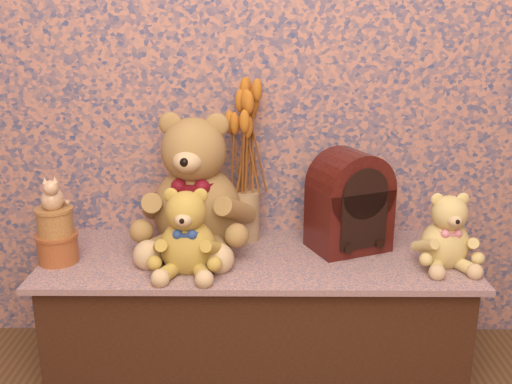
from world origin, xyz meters
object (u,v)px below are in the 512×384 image
teddy_large (196,176)px  cathedral_radio (349,200)px  teddy_small (447,226)px  teddy_medium (187,226)px  cat_figurine (52,192)px  ceramic_vase (245,215)px  biscuit_tin_lower (58,248)px

teddy_large → cathedral_radio: (0.53, -0.03, -0.08)m
cathedral_radio → teddy_small: bearing=-48.8°
teddy_large → cathedral_radio: teddy_large is taller
teddy_large → teddy_small: teddy_large is taller
teddy_small → cathedral_radio: bearing=151.1°
teddy_medium → cathedral_radio: 0.57m
cat_figurine → teddy_small: bearing=-17.8°
ceramic_vase → biscuit_tin_lower: size_ratio=1.37×
ceramic_vase → biscuit_tin_lower: (-0.61, -0.21, -0.04)m
teddy_large → teddy_medium: (-0.01, -0.21, -0.11)m
cat_figurine → ceramic_vase: bearing=2.1°
teddy_medium → ceramic_vase: teddy_medium is taller
teddy_large → teddy_small: size_ratio=1.93×
biscuit_tin_lower → cat_figurine: size_ratio=1.13×
teddy_medium → ceramic_vase: bearing=59.8°
teddy_large → teddy_medium: teddy_large is taller
teddy_large → teddy_small: bearing=-4.4°
teddy_small → cat_figurine: 1.27m
teddy_medium → teddy_small: bearing=5.5°
ceramic_vase → teddy_large: bearing=-159.9°
biscuit_tin_lower → cat_figurine: bearing=0.0°
teddy_small → teddy_large: bearing=165.2°
biscuit_tin_lower → cat_figurine: 0.19m
biscuit_tin_lower → cat_figurine: (0.00, 0.00, 0.19)m
cat_figurine → teddy_medium: bearing=-24.8°
cathedral_radio → teddy_large: bearing=154.0°
teddy_large → biscuit_tin_lower: size_ratio=3.90×
cathedral_radio → cat_figurine: size_ratio=3.04×
teddy_medium → teddy_large: bearing=90.2°
cathedral_radio → biscuit_tin_lower: (-0.97, -0.13, -0.13)m
teddy_large → biscuit_tin_lower: teddy_large is taller
biscuit_tin_lower → teddy_small: bearing=-0.6°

